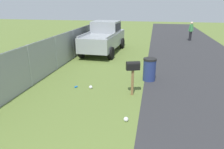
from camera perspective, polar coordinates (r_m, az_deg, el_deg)
name	(u,v)px	position (r m, az deg, el deg)	size (l,w,h in m)	color
mailbox	(133,68)	(7.71, 5.67, 1.67)	(0.35, 0.53, 1.31)	brown
pickup_truck	(104,36)	(14.84, -2.11, 10.30)	(5.25, 2.36, 2.09)	#93999E
trash_bin	(149,69)	(9.48, 10.07, 1.37)	(0.58, 0.58, 1.01)	navy
pedestrian	(191,30)	(20.71, 20.54, 11.23)	(0.34, 0.49, 1.69)	black
fence_section	(44,57)	(10.19, -17.86, 4.46)	(17.06, 0.07, 1.73)	#9EA3A8
litter_bag_near_hydrant	(91,87)	(8.59, -5.77, -3.42)	(0.14, 0.14, 0.14)	silver
litter_bag_midfield_b	(126,119)	(6.34, 3.79, -11.96)	(0.14, 0.14, 0.14)	silver
litter_can_far_scatter	(76,87)	(8.80, -9.70, -3.30)	(0.07, 0.07, 0.12)	blue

